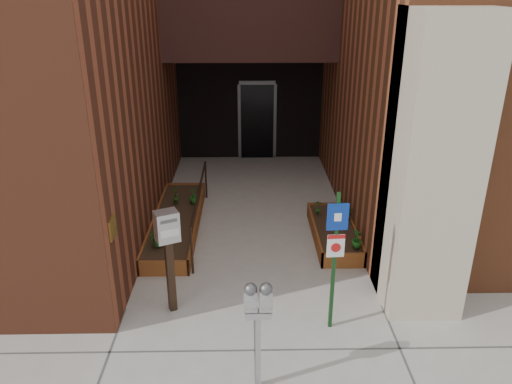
{
  "coord_description": "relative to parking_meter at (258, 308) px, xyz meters",
  "views": [
    {
      "loc": [
        -0.1,
        -6.47,
        4.67
      ],
      "look_at": [
        0.06,
        1.8,
        1.19
      ],
      "focal_mm": 35.0,
      "sensor_mm": 36.0,
      "label": 1
    }
  ],
  "objects": [
    {
      "name": "sign_post",
      "position": [
        1.08,
        1.14,
        0.15
      ],
      "size": [
        0.29,
        0.08,
        2.14
      ],
      "color": "#153A17",
      "rests_on": "ground"
    },
    {
      "name": "shrub_right_c",
      "position": [
        1.83,
        4.11,
        -0.68
      ],
      "size": [
        0.48,
        0.48,
        0.38
      ],
      "primitive_type": "imported",
      "rotation": [
        0.0,
        0.0,
        4.05
      ],
      "color": "#17501C",
      "rests_on": "planter_right"
    },
    {
      "name": "handrail",
      "position": [
        -1.07,
        4.3,
        -0.42
      ],
      "size": [
        0.04,
        3.34,
        0.9
      ],
      "color": "black",
      "rests_on": "ground"
    },
    {
      "name": "parking_meter",
      "position": [
        0.0,
        0.0,
        0.0
      ],
      "size": [
        0.34,
        0.16,
        1.51
      ],
      "color": "#A7A7A9",
      "rests_on": "ground"
    },
    {
      "name": "payment_dropbox",
      "position": [
        -1.28,
        1.61,
        0.03
      ],
      "size": [
        0.4,
        0.36,
        1.67
      ],
      "color": "black",
      "rests_on": "ground"
    },
    {
      "name": "shrub_right_a",
      "position": [
        1.83,
        2.97,
        -0.7
      ],
      "size": [
        0.25,
        0.25,
        0.33
      ],
      "primitive_type": "imported",
      "rotation": [
        0.0,
        0.0,
        1.06
      ],
      "color": "#1A5117",
      "rests_on": "planter_right"
    },
    {
      "name": "shrub_left_c",
      "position": [
        -1.27,
        5.0,
        -0.7
      ],
      "size": [
        0.26,
        0.26,
        0.33
      ],
      "primitive_type": "imported",
      "rotation": [
        0.0,
        0.0,
        4.07
      ],
      "color": "#1B5718",
      "rests_on": "planter_left"
    },
    {
      "name": "shrub_right_b",
      "position": [
        1.33,
        4.39,
        -0.72
      ],
      "size": [
        0.2,
        0.2,
        0.3
      ],
      "primitive_type": "imported",
      "rotation": [
        0.0,
        0.0,
        2.84
      ],
      "color": "#1A5C1A",
      "rests_on": "planter_right"
    },
    {
      "name": "shrub_left_b",
      "position": [
        -1.68,
        3.35,
        -0.71
      ],
      "size": [
        0.24,
        0.24,
        0.32
      ],
      "primitive_type": "imported",
      "rotation": [
        0.0,
        0.0,
        2.01
      ],
      "color": "#255B1A",
      "rests_on": "planter_left"
    },
    {
      "name": "planter_right",
      "position": [
        1.58,
        3.85,
        -1.03
      ],
      "size": [
        0.8,
        2.2,
        0.3
      ],
      "color": "brown",
      "rests_on": "ground"
    },
    {
      "name": "planter_left",
      "position": [
        -1.57,
        4.35,
        -1.04
      ],
      "size": [
        0.9,
        3.6,
        0.3
      ],
      "color": "brown",
      "rests_on": "ground"
    },
    {
      "name": "shrub_left_a",
      "position": [
        -1.72,
        3.12,
        -0.68
      ],
      "size": [
        0.43,
        0.43,
        0.37
      ],
      "primitive_type": "imported",
      "rotation": [
        0.0,
        0.0,
        0.42
      ],
      "color": "#1E5E1A",
      "rests_on": "planter_left"
    },
    {
      "name": "shrub_left_d",
      "position": [
        -1.65,
        5.01,
        -0.68
      ],
      "size": [
        0.22,
        0.22,
        0.38
      ],
      "primitive_type": "imported",
      "rotation": [
        0.0,
        0.0,
        4.81
      ],
      "color": "#224F16",
      "rests_on": "planter_left"
    },
    {
      "name": "ground",
      "position": [
        -0.02,
        1.65,
        -1.17
      ],
      "size": [
        80.0,
        80.0,
        0.0
      ],
      "primitive_type": "plane",
      "color": "#9E9991",
      "rests_on": "ground"
    }
  ]
}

